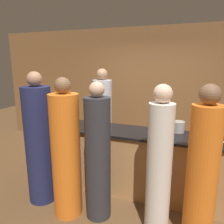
# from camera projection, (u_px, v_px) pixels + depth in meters

# --- Properties ---
(ground_plane) EXTENTS (14.00, 14.00, 0.00)m
(ground_plane) POSITION_uv_depth(u_px,v_px,m) (126.00, 189.00, 3.60)
(ground_plane) COLOR brown
(back_wall) EXTENTS (8.00, 0.06, 2.80)m
(back_wall) POSITION_uv_depth(u_px,v_px,m) (151.00, 91.00, 4.98)
(back_wall) COLOR brown
(back_wall) RESTS_ON ground_plane
(bar_counter) EXTENTS (3.11, 0.64, 1.00)m
(bar_counter) POSITION_uv_depth(u_px,v_px,m) (127.00, 160.00, 3.48)
(bar_counter) COLOR #B27F4C
(bar_counter) RESTS_ON ground_plane
(bartender) EXTENTS (0.37, 0.37, 1.92)m
(bartender) POSITION_uv_depth(u_px,v_px,m) (102.00, 122.00, 4.28)
(bartender) COLOR #B2B2B7
(bartender) RESTS_ON ground_plane
(guest_0) EXTENTS (0.29, 0.29, 1.81)m
(guest_0) POSITION_uv_depth(u_px,v_px,m) (159.00, 166.00, 2.53)
(guest_0) COLOR silver
(guest_0) RESTS_ON ground_plane
(guest_1) EXTENTS (0.40, 0.40, 1.92)m
(guest_1) POSITION_uv_depth(u_px,v_px,m) (39.00, 144.00, 3.15)
(guest_1) COLOR #1E234C
(guest_1) RESTS_ON ground_plane
(guest_2) EXTENTS (0.33, 0.33, 1.83)m
(guest_2) POSITION_uv_depth(u_px,v_px,m) (202.00, 173.00, 2.38)
(guest_2) COLOR orange
(guest_2) RESTS_ON ground_plane
(guest_3) EXTENTS (0.33, 0.33, 1.81)m
(guest_3) POSITION_uv_depth(u_px,v_px,m) (98.00, 157.00, 2.80)
(guest_3) COLOR #2D2D33
(guest_3) RESTS_ON ground_plane
(guest_4) EXTENTS (0.38, 0.38, 1.86)m
(guest_4) POSITION_uv_depth(u_px,v_px,m) (66.00, 154.00, 2.86)
(guest_4) COLOR orange
(guest_4) RESTS_ON ground_plane
(wine_bottle_0) EXTENTS (0.08, 0.08, 0.31)m
(wine_bottle_0) POSITION_uv_depth(u_px,v_px,m) (63.00, 116.00, 3.76)
(wine_bottle_0) COLOR black
(wine_bottle_0) RESTS_ON bar_counter
(ice_bucket) EXTENTS (0.18, 0.18, 0.17)m
(ice_bucket) POSITION_uv_depth(u_px,v_px,m) (178.00, 127.00, 3.29)
(ice_bucket) COLOR #9E9993
(ice_bucket) RESTS_ON bar_counter
(wine_glass_0) EXTENTS (0.08, 0.08, 0.17)m
(wine_glass_0) POSITION_uv_depth(u_px,v_px,m) (224.00, 133.00, 2.86)
(wine_glass_0) COLOR silver
(wine_glass_0) RESTS_ON bar_counter
(wine_glass_1) EXTENTS (0.06, 0.06, 0.17)m
(wine_glass_1) POSITION_uv_depth(u_px,v_px,m) (202.00, 136.00, 2.75)
(wine_glass_1) COLOR silver
(wine_glass_1) RESTS_ON bar_counter
(wine_glass_2) EXTENTS (0.08, 0.08, 0.18)m
(wine_glass_2) POSITION_uv_depth(u_px,v_px,m) (104.00, 121.00, 3.39)
(wine_glass_2) COLOR silver
(wine_glass_2) RESTS_ON bar_counter
(wine_glass_3) EXTENTS (0.06, 0.06, 0.15)m
(wine_glass_3) POSITION_uv_depth(u_px,v_px,m) (58.00, 118.00, 3.67)
(wine_glass_3) COLOR silver
(wine_glass_3) RESTS_ON bar_counter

